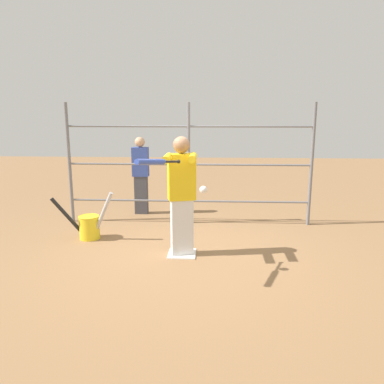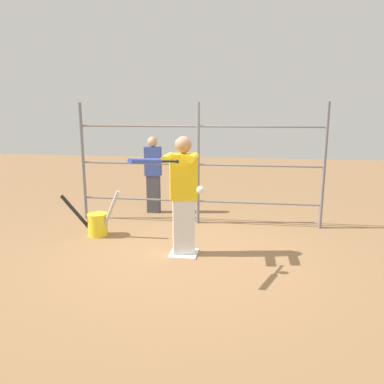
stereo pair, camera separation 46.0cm
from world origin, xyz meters
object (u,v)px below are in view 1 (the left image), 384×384
(baseball_bat_swinging, at_px, (155,162))
(bystander_behind_fence, at_px, (141,174))
(bat_bucket, at_px, (89,226))
(softball_in_flight, at_px, (203,190))
(batter, at_px, (182,193))

(baseball_bat_swinging, bearing_deg, bystander_behind_fence, -76.29)
(bat_bucket, bearing_deg, bystander_behind_fence, -109.35)
(bystander_behind_fence, bearing_deg, baseball_bat_swinging, 103.71)
(bystander_behind_fence, bearing_deg, bat_bucket, 70.65)
(baseball_bat_swinging, relative_size, bat_bucket, 0.79)
(baseball_bat_swinging, height_order, bystander_behind_fence, bystander_behind_fence)
(bat_bucket, bearing_deg, softball_in_flight, 146.65)
(batter, xyz_separation_m, bat_bucket, (1.58, -0.63, -0.71))
(bat_bucket, distance_m, bystander_behind_fence, 1.82)
(softball_in_flight, relative_size, bystander_behind_fence, 0.06)
(softball_in_flight, bearing_deg, bat_bucket, -33.35)
(batter, distance_m, bystander_behind_fence, 2.47)
(softball_in_flight, height_order, bystander_behind_fence, bystander_behind_fence)
(batter, relative_size, softball_in_flight, 17.90)
(batter, bearing_deg, softball_in_flight, 117.47)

